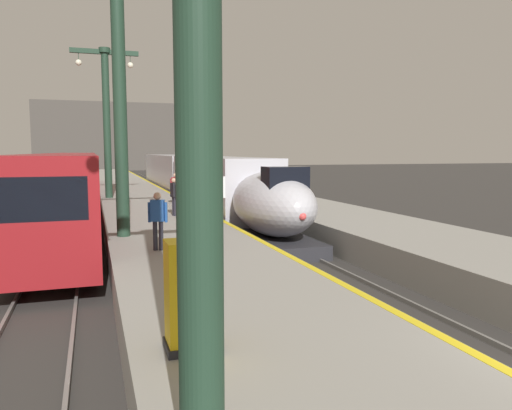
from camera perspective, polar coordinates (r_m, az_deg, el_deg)
platform_left at (r=29.94m, az=-12.82°, el=-0.47°), size 4.80×110.00×1.05m
platform_right at (r=31.74m, az=1.89°, el=0.05°), size 4.80×110.00×1.05m
platform_left_safety_stripe at (r=30.19m, az=-8.53°, el=0.67°), size 0.20×107.80×0.01m
rail_main_left at (r=33.16m, az=-7.58°, el=-0.55°), size 0.08×110.00×0.12m
rail_main_right at (r=33.47m, az=-5.05°, el=-0.46°), size 0.08×110.00×0.12m
rail_secondary_left at (r=32.66m, az=-21.68°, el=-1.04°), size 0.08×110.00×0.12m
rail_secondary_right at (r=32.60m, az=-19.05°, el=-0.95°), size 0.08×110.00×0.12m
highspeed_train_main at (r=34.60m, az=-6.86°, el=2.85°), size 2.92×37.67×3.60m
regional_train_adjacent at (r=31.20m, az=-20.59°, el=2.51°), size 2.85×36.60×3.80m
station_column_mid at (r=17.47m, az=-15.53°, el=15.89°), size 4.00×0.68×9.84m
station_column_far at (r=32.17m, az=-16.84°, el=10.58°), size 4.00×0.68×9.09m
passenger_near_edge at (r=22.33m, az=-9.41°, el=1.29°), size 0.30×0.56×1.69m
passenger_mid_platform at (r=14.59m, az=-11.24°, el=-1.30°), size 0.54×0.34×1.69m
passenger_far_waiting at (r=27.22m, az=-9.26°, el=2.15°), size 0.53×0.36×1.69m
rolling_suitcase at (r=22.09m, az=-7.86°, el=-0.52°), size 0.40×0.22×0.98m
ticket_machine_yellow at (r=7.30m, az=-7.47°, el=-10.71°), size 0.76×0.62×1.60m
departure_info_board at (r=14.72m, az=-5.27°, el=0.88°), size 0.90×0.10×2.12m
terminus_back_wall at (r=107.13m, az=-14.74°, el=7.61°), size 36.00×2.00×14.00m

